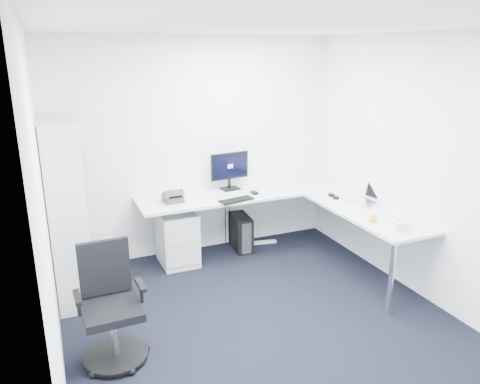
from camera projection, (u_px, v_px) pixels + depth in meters
name	position (u px, v px, depth m)	size (l,w,h in m)	color
ground	(269.00, 331.00, 4.38)	(4.20, 4.20, 0.00)	black
ceiling	(275.00, 26.00, 3.59)	(4.20, 4.20, 0.00)	white
wall_back	(196.00, 148.00, 5.83)	(3.60, 0.02, 2.70)	white
wall_front	(479.00, 319.00, 2.14)	(3.60, 0.02, 2.70)	white
wall_left	(45.00, 223.00, 3.31)	(0.02, 4.20, 2.70)	white
wall_right	(433.00, 173.00, 4.66)	(0.02, 4.20, 2.70)	white
l_desk	(259.00, 231.00, 5.70)	(2.76, 1.55, 0.81)	silver
drawer_pedestal	(177.00, 238.00, 5.70)	(0.43, 0.54, 0.66)	silver
bookshelf	(65.00, 211.00, 4.77)	(0.37, 0.95, 1.89)	silver
task_chair	(112.00, 307.00, 3.83)	(0.57, 0.57, 1.01)	black
black_pc_tower	(241.00, 232.00, 6.14)	(0.21, 0.46, 0.45)	black
beige_pc_tower	(111.00, 257.00, 5.51)	(0.18, 0.39, 0.37)	#BCB2A0
power_strip	(265.00, 242.00, 6.35)	(0.31, 0.05, 0.04)	white
monitor	(230.00, 171.00, 5.92)	(0.51, 0.16, 0.49)	black
black_keyboard	(236.00, 200.00, 5.54)	(0.42, 0.15, 0.02)	black
mouse	(254.00, 193.00, 5.80)	(0.06, 0.10, 0.03)	black
desk_phone	(173.00, 195.00, 5.49)	(0.22, 0.22, 0.15)	#2F2E31
laptop	(365.00, 193.00, 5.40)	(0.36, 0.35, 0.25)	silver
white_keyboard	(347.00, 207.00, 5.29)	(0.12, 0.40, 0.01)	white
headphones	(334.00, 195.00, 5.66)	(0.11, 0.18, 0.05)	black
orange_fruit	(373.00, 218.00, 4.85)	(0.09, 0.09, 0.09)	orange
tissue_box	(396.00, 224.00, 4.70)	(0.13, 0.25, 0.09)	white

